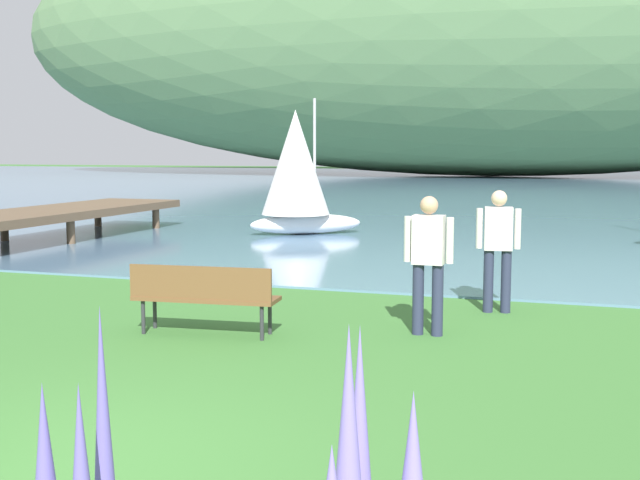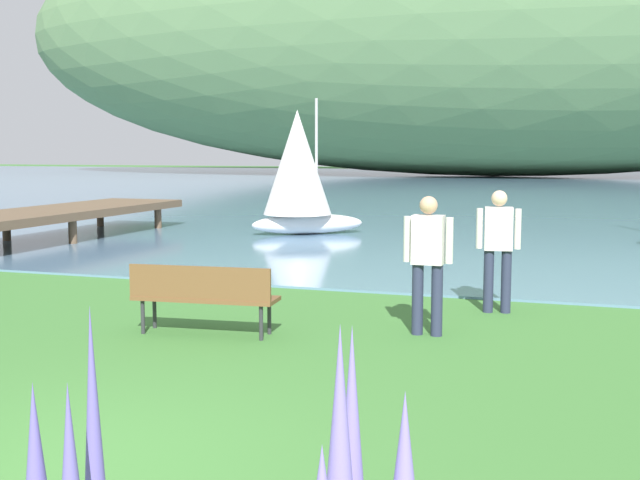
{
  "view_description": "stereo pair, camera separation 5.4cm",
  "coord_description": "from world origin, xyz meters",
  "px_view_note": "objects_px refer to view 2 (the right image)",
  "views": [
    {
      "loc": [
        3.57,
        -4.5,
        2.26
      ],
      "look_at": [
        0.04,
        6.16,
        1.0
      ],
      "focal_mm": 45.01,
      "sensor_mm": 36.0,
      "label": 1
    },
    {
      "loc": [
        3.62,
        -4.49,
        2.26
      ],
      "look_at": [
        0.04,
        6.16,
        1.0
      ],
      "focal_mm": 45.01,
      "sensor_mm": 36.0,
      "label": 2
    }
  ],
  "objects_px": {
    "person_at_shoreline": "(498,243)",
    "park_bench_near_camera": "(203,293)",
    "sailboat_toward_hillside": "(299,171)",
    "person_on_the_grass": "(428,256)"
  },
  "relations": [
    {
      "from": "person_at_shoreline",
      "to": "park_bench_near_camera",
      "type": "bearing_deg",
      "value": -141.81
    },
    {
      "from": "park_bench_near_camera",
      "to": "person_at_shoreline",
      "type": "distance_m",
      "value": 4.17
    },
    {
      "from": "sailboat_toward_hillside",
      "to": "person_on_the_grass",
      "type": "bearing_deg",
      "value": -62.18
    },
    {
      "from": "park_bench_near_camera",
      "to": "sailboat_toward_hillside",
      "type": "xyz_separation_m",
      "value": [
        -2.84,
        11.18,
        1.2
      ]
    },
    {
      "from": "person_on_the_grass",
      "to": "sailboat_toward_hillside",
      "type": "bearing_deg",
      "value": 117.82
    },
    {
      "from": "sailboat_toward_hillside",
      "to": "park_bench_near_camera",
      "type": "bearing_deg",
      "value": -75.74
    },
    {
      "from": "person_on_the_grass",
      "to": "sailboat_toward_hillside",
      "type": "relative_size",
      "value": 0.48
    },
    {
      "from": "person_at_shoreline",
      "to": "sailboat_toward_hillside",
      "type": "xyz_separation_m",
      "value": [
        -6.1,
        8.62,
        0.74
      ]
    },
    {
      "from": "person_at_shoreline",
      "to": "sailboat_toward_hillside",
      "type": "distance_m",
      "value": 10.59
    },
    {
      "from": "park_bench_near_camera",
      "to": "sailboat_toward_hillside",
      "type": "height_order",
      "value": "sailboat_toward_hillside"
    }
  ]
}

